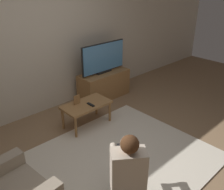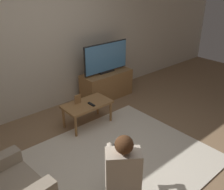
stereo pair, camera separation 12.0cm
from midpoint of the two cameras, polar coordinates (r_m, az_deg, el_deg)
The scene contains 9 objects.
ground_plane at distance 3.41m, azimuth 2.17°, elevation -14.78°, with size 10.00×10.00×0.00m, color #896B4C.
wall_back at distance 4.31m, azimuth -15.71°, elevation 12.49°, with size 10.00×0.06×2.60m.
rug at distance 3.41m, azimuth 2.17°, elevation -14.68°, with size 2.38×2.00×0.02m.
tv_stand at distance 4.93m, azimuth -0.55°, elevation 2.35°, with size 1.02×0.43×0.52m.
tv at distance 4.75m, azimuth -0.60°, elevation 8.51°, with size 1.00×0.08×0.57m.
coffee_table at distance 3.98m, azimuth -4.82°, elevation -2.54°, with size 0.76×0.43×0.39m.
person_kneeling at distance 2.55m, azimuth 4.00°, elevation -18.14°, with size 0.66×0.77×0.91m.
picture_frame at distance 3.93m, azimuth -6.98°, elevation -0.96°, with size 0.11×0.01×0.15m.
remote at distance 3.90m, azimuth -3.85°, elevation -2.13°, with size 0.04×0.15×0.02m.
Camera 2 is at (-1.75, -1.92, 2.21)m, focal length 40.00 mm.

